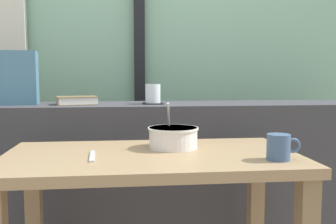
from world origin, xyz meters
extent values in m
cube|color=#84B293|center=(0.00, 1.24, 1.40)|extent=(4.80, 0.08, 2.80)
cube|color=black|center=(0.01, 1.17, 1.30)|extent=(0.07, 0.05, 2.60)
cube|color=#38383D|center=(0.00, 0.55, 0.41)|extent=(2.80, 0.39, 0.82)
cube|color=#826849|center=(0.47, 0.18, 0.33)|extent=(0.06, 0.06, 0.66)
cube|color=#997A56|center=(0.00, -0.06, 0.67)|extent=(1.03, 0.57, 0.03)
cube|color=black|center=(0.05, 0.52, 0.83)|extent=(0.10, 0.10, 0.00)
cylinder|color=white|center=(0.05, 0.52, 0.88)|extent=(0.08, 0.08, 0.09)
cylinder|color=gold|center=(0.05, 0.52, 0.87)|extent=(0.07, 0.07, 0.07)
cube|color=brown|center=(-0.32, 0.54, 0.83)|extent=(0.22, 0.18, 0.00)
cube|color=silver|center=(-0.32, 0.54, 0.84)|extent=(0.21, 0.17, 0.03)
cube|color=brown|center=(-0.32, 0.54, 0.86)|extent=(0.22, 0.18, 0.00)
cube|color=brown|center=(-0.42, 0.52, 0.84)|extent=(0.03, 0.14, 0.04)
cube|color=#426B84|center=(-0.68, 0.55, 0.95)|extent=(0.33, 0.18, 0.26)
cylinder|color=silver|center=(0.09, 0.03, 0.73)|extent=(0.18, 0.18, 0.08)
cylinder|color=silver|center=(0.09, 0.03, 0.77)|extent=(0.19, 0.19, 0.01)
cylinder|color=tan|center=(0.09, 0.03, 0.73)|extent=(0.16, 0.16, 0.06)
cylinder|color=silver|center=(0.08, 0.06, 0.79)|extent=(0.03, 0.10, 0.15)
ellipsoid|color=silver|center=(0.08, 0.08, 0.74)|extent=(0.03, 0.05, 0.01)
cube|color=silver|center=(-0.20, -0.10, 0.69)|extent=(0.03, 0.17, 0.01)
cylinder|color=#3D567A|center=(0.40, -0.21, 0.73)|extent=(0.08, 0.08, 0.08)
torus|color=#3D567A|center=(0.45, -0.21, 0.74)|extent=(0.05, 0.01, 0.05)
camera|label=1|loc=(-0.09, -1.39, 0.97)|focal=41.07mm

